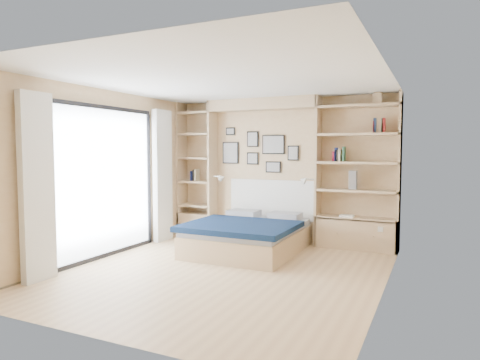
% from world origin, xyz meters
% --- Properties ---
extents(ground, '(4.50, 4.50, 0.00)m').
position_xyz_m(ground, '(0.00, 0.00, 0.00)').
color(ground, '#DAB582').
rests_on(ground, ground).
extents(room_shell, '(4.50, 4.50, 4.50)m').
position_xyz_m(room_shell, '(-0.39, 1.52, 1.08)').
color(room_shell, '#D2B386').
rests_on(room_shell, ground).
extents(bed, '(1.62, 2.05, 1.07)m').
position_xyz_m(bed, '(-0.17, 1.19, 0.27)').
color(bed, tan).
rests_on(bed, ground).
extents(photo_gallery, '(1.48, 0.02, 0.82)m').
position_xyz_m(photo_gallery, '(-0.45, 2.22, 1.60)').
color(photo_gallery, black).
rests_on(photo_gallery, ground).
extents(reading_lamps, '(1.92, 0.12, 0.15)m').
position_xyz_m(reading_lamps, '(-0.30, 2.00, 1.10)').
color(reading_lamps, silver).
rests_on(reading_lamps, ground).
extents(shelf_decor, '(3.50, 0.23, 2.03)m').
position_xyz_m(shelf_decor, '(1.05, 2.07, 1.68)').
color(shelf_decor, maroon).
rests_on(shelf_decor, ground).
extents(deck, '(3.20, 4.00, 0.05)m').
position_xyz_m(deck, '(-3.60, 0.00, 0.00)').
color(deck, '#776B57').
rests_on(deck, ground).
extents(deck_chair, '(0.55, 0.80, 0.74)m').
position_xyz_m(deck_chair, '(-3.00, 0.22, 0.35)').
color(deck_chair, tan).
rests_on(deck_chair, ground).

